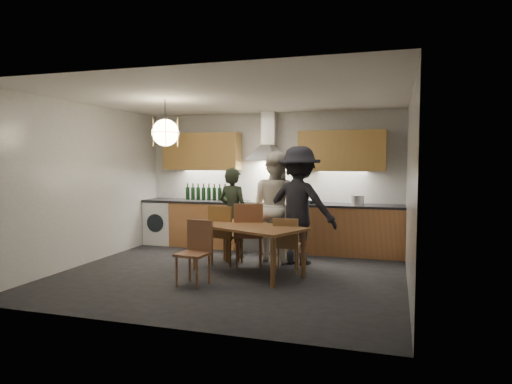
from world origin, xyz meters
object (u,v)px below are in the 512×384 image
(person_right, at_px, (299,205))
(mixing_bowl, at_px, (313,201))
(wine_bottles, at_px, (206,192))
(chair_front, at_px, (196,248))
(dining_table, at_px, (247,231))
(stock_pot, at_px, (358,200))
(person_left, at_px, (233,213))
(chair_back_left, at_px, (224,231))
(person_mid, at_px, (276,206))

(person_right, relative_size, mixing_bowl, 6.08)
(person_right, xyz_separation_m, wine_bottles, (-2.09, 1.07, 0.11))
(chair_front, distance_m, mixing_bowl, 2.85)
(dining_table, height_order, stock_pot, stock_pot)
(dining_table, distance_m, stock_pot, 2.34)
(chair_front, bearing_deg, dining_table, 63.86)
(person_left, bearing_deg, wine_bottles, -30.37)
(dining_table, relative_size, person_left, 1.22)
(chair_back_left, relative_size, wine_bottles, 1.09)
(chair_back_left, height_order, chair_front, chair_back_left)
(person_mid, height_order, mixing_bowl, person_mid)
(person_mid, relative_size, mixing_bowl, 5.83)
(chair_back_left, relative_size, person_left, 0.62)
(wine_bottles, bearing_deg, person_mid, -28.44)
(chair_front, distance_m, person_left, 1.79)
(chair_back_left, height_order, mixing_bowl, mixing_bowl)
(chair_back_left, xyz_separation_m, person_right, (1.15, 0.41, 0.41))
(person_right, bearing_deg, chair_back_left, 29.32)
(dining_table, bearing_deg, mixing_bowl, 94.57)
(person_right, xyz_separation_m, mixing_bowl, (0.05, 0.99, -0.02))
(mixing_bowl, bearing_deg, person_right, -92.70)
(chair_front, relative_size, person_left, 0.56)
(chair_front, xyz_separation_m, person_right, (1.10, 1.58, 0.46))
(person_mid, height_order, stock_pot, person_mid)
(chair_back_left, xyz_separation_m, wine_bottles, (-0.94, 1.48, 0.51))
(dining_table, distance_m, person_right, 1.09)
(person_right, relative_size, wine_bottles, 2.17)
(dining_table, xyz_separation_m, person_right, (0.60, 0.85, 0.32))
(chair_back_left, distance_m, chair_front, 1.17)
(chair_front, bearing_deg, mixing_bowl, 73.65)
(dining_table, height_order, chair_back_left, chair_back_left)
(person_left, bearing_deg, person_mid, -166.52)
(chair_front, xyz_separation_m, stock_pot, (1.95, 2.53, 0.48))
(chair_front, relative_size, person_mid, 0.47)
(chair_back_left, relative_size, person_mid, 0.52)
(chair_front, bearing_deg, wine_bottles, 118.17)
(chair_front, bearing_deg, person_right, 62.89)
(person_left, bearing_deg, person_right, -174.24)
(chair_back_left, distance_m, person_mid, 0.99)
(person_mid, bearing_deg, chair_back_left, 63.09)
(dining_table, xyz_separation_m, wine_bottles, (-1.48, 1.91, 0.43))
(person_mid, bearing_deg, stock_pot, -125.34)
(dining_table, relative_size, chair_front, 2.19)
(stock_pot, bearing_deg, mixing_bowl, 177.42)
(chair_back_left, height_order, wine_bottles, wine_bottles)
(chair_back_left, bearing_deg, stock_pot, -132.53)
(person_right, bearing_deg, wine_bottles, -17.59)
(person_left, height_order, person_mid, person_mid)
(chair_front, relative_size, person_right, 0.45)
(mixing_bowl, bearing_deg, chair_back_left, -130.37)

